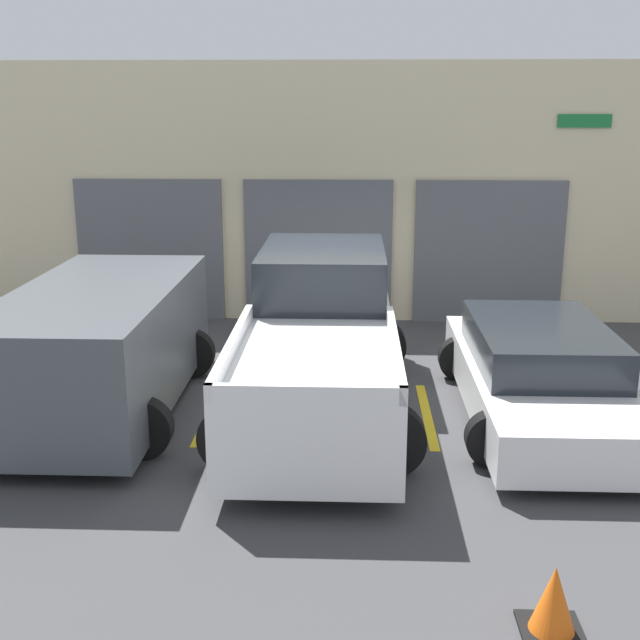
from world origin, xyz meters
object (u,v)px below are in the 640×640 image
(sedan_white, at_px, (539,374))
(pickup_truck, at_px, (319,341))
(traffic_cone, at_px, (553,603))
(sedan_side, at_px, (100,345))

(sedan_white, bearing_deg, pickup_truck, 173.99)
(sedan_white, height_order, traffic_cone, sedan_white)
(sedan_side, distance_m, traffic_cone, 6.38)
(sedan_side, relative_size, traffic_cone, 8.04)
(sedan_side, bearing_deg, sedan_white, 0.28)
(pickup_truck, bearing_deg, sedan_side, -173.44)
(sedan_side, bearing_deg, pickup_truck, 6.56)
(sedan_white, relative_size, sedan_side, 1.03)
(pickup_truck, xyz_separation_m, sedan_side, (-2.75, -0.32, 0.01))
(sedan_white, bearing_deg, sedan_side, -179.72)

